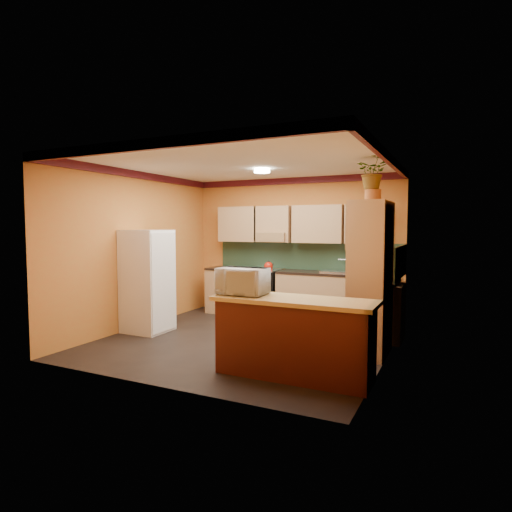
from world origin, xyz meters
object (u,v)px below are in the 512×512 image
at_px(microwave, 243,281).
at_px(base_cabinets_back, 295,296).
at_px(fridge, 147,281).
at_px(breakfast_bar, 294,340).
at_px(pantry, 371,278).
at_px(stove, 265,293).

bearing_deg(microwave, base_cabinets_back, 96.48).
height_order(fridge, breakfast_bar, fridge).
bearing_deg(pantry, stove, 144.91).
xyz_separation_m(base_cabinets_back, breakfast_bar, (1.09, -2.97, 0.00)).
xyz_separation_m(breakfast_bar, microwave, (-0.67, 0.00, 0.65)).
relative_size(base_cabinets_back, breakfast_bar, 2.03).
bearing_deg(stove, base_cabinets_back, 0.00).
bearing_deg(breakfast_bar, microwave, 180.00).
bearing_deg(microwave, breakfast_bar, -1.62).
relative_size(breakfast_bar, microwave, 3.08).
distance_m(stove, microwave, 3.21).
relative_size(base_cabinets_back, pantry, 1.74).
height_order(base_cabinets_back, microwave, microwave).
distance_m(fridge, pantry, 3.62).
distance_m(stove, pantry, 2.92).
relative_size(base_cabinets_back, stove, 4.01).
height_order(base_cabinets_back, stove, stove).
bearing_deg(breakfast_bar, stove, 120.05).
relative_size(stove, microwave, 1.56).
bearing_deg(base_cabinets_back, fridge, -133.67).
relative_size(pantry, microwave, 3.60).
height_order(stove, breakfast_bar, stove).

